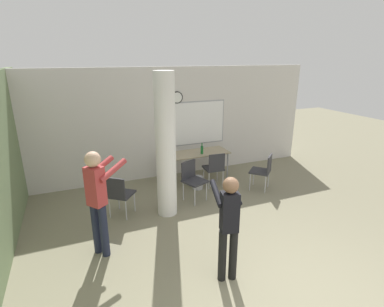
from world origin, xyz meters
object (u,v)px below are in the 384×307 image
object	(u,v)px
chair_near_pillar	(119,193)
person_playing_front	(229,221)
person_watching_back	(98,196)
folding_table	(196,154)
chair_table_right	(215,167)
chair_mid_room	(263,169)
bottle_on_table	(202,150)
chair_table_front	(193,178)

from	to	relation	value
chair_near_pillar	person_playing_front	distance (m)	2.61
person_playing_front	person_watching_back	size ratio (longest dim) A/B	0.91
folding_table	chair_table_right	world-z (taller)	chair_table_right
folding_table	chair_near_pillar	distance (m)	2.42
folding_table	chair_mid_room	size ratio (longest dim) A/B	1.89
bottle_on_table	chair_table_right	size ratio (longest dim) A/B	0.32
person_playing_front	chair_table_front	bearing A→B (deg)	78.58
folding_table	chair_table_right	size ratio (longest dim) A/B	1.89
chair_near_pillar	chair_mid_room	bearing A→B (deg)	-0.08
chair_table_right	person_watching_back	xyz separation A→B (m)	(-2.81, -1.64, 0.50)
bottle_on_table	chair_near_pillar	bearing A→B (deg)	-155.40
person_watching_back	chair_near_pillar	bearing A→B (deg)	66.46
chair_table_right	person_watching_back	world-z (taller)	person_watching_back
chair_table_front	folding_table	bearing A→B (deg)	62.84
folding_table	person_watching_back	xyz separation A→B (m)	(-2.58, -2.21, 0.34)
folding_table	bottle_on_table	xyz separation A→B (m)	(0.09, -0.14, 0.16)
chair_near_pillar	bottle_on_table	bearing A→B (deg)	24.60
person_playing_front	chair_table_right	bearing A→B (deg)	66.75
chair_near_pillar	person_playing_front	world-z (taller)	person_playing_front
chair_table_right	folding_table	bearing A→B (deg)	112.29
bottle_on_table	chair_table_front	size ratio (longest dim) A/B	0.32
folding_table	chair_mid_room	bearing A→B (deg)	-43.61
chair_mid_room	person_watching_back	size ratio (longest dim) A/B	0.50
bottle_on_table	folding_table	bearing A→B (deg)	122.91
bottle_on_table	chair_table_front	distance (m)	1.10
folding_table	bottle_on_table	size ratio (longest dim) A/B	5.99
bottle_on_table	chair_mid_room	distance (m)	1.55
person_watching_back	chair_table_front	bearing A→B (deg)	30.30
person_watching_back	bottle_on_table	bearing A→B (deg)	37.77
chair_table_front	person_playing_front	xyz separation A→B (m)	(-0.50, -2.47, 0.41)
chair_table_right	bottle_on_table	bearing A→B (deg)	108.38
folding_table	chair_near_pillar	xyz separation A→B (m)	(-2.12, -1.15, -0.17)
folding_table	chair_table_front	xyz separation A→B (m)	(-0.52, -1.00, -0.17)
chair_near_pillar	person_watching_back	xyz separation A→B (m)	(-0.46, -1.06, 0.50)
bottle_on_table	chair_mid_room	xyz separation A→B (m)	(1.12, -1.02, -0.32)
chair_mid_room	chair_near_pillar	bearing A→B (deg)	179.92
chair_table_front	person_playing_front	distance (m)	2.56
bottle_on_table	chair_table_right	bearing A→B (deg)	-71.62
chair_table_right	chair_mid_room	bearing A→B (deg)	-30.86
folding_table	chair_table_right	distance (m)	0.64
chair_table_front	person_playing_front	bearing A→B (deg)	-101.42
folding_table	chair_near_pillar	world-z (taller)	chair_near_pillar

